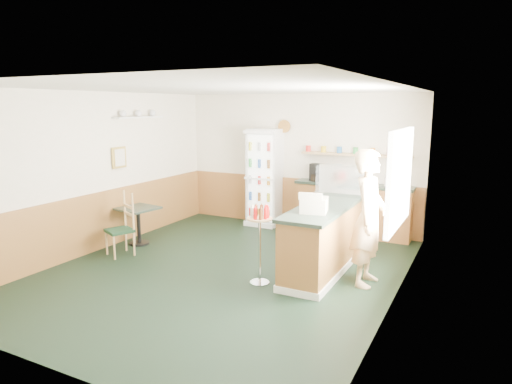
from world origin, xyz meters
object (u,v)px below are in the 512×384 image
Objects in this scene: drinks_fridge at (264,178)px; shopkeeper at (369,218)px; condiment_stand at (260,232)px; cafe_chair at (123,222)px; display_case at (344,180)px; cash_register at (314,205)px; cafe_table at (138,218)px.

shopkeeper is (2.70, -2.26, -0.05)m from drinks_fridge.
condiment_stand is (1.37, -2.94, -0.25)m from drinks_fridge.
shopkeeper is 1.51m from condiment_stand.
drinks_fridge reaches higher than cafe_chair.
drinks_fridge reaches higher than display_case.
drinks_fridge reaches higher than cash_register.
cafe_table is at bearing 166.43° from condiment_stand.
display_case is at bearing 31.35° from shopkeeper.
cafe_chair reaches higher than cafe_table.
drinks_fridge is at bearing 151.18° from display_case.
drinks_fridge reaches higher than cafe_table.
cash_register is at bearing 33.13° from condiment_stand.
display_case is 1.20× the size of cafe_table.
shopkeeper is 1.71× the size of condiment_stand.
display_case is 2.29× the size of cash_register.
drinks_fridge is 3.11m from cafe_chair.
display_case reaches higher than cash_register.
shopkeeper is at bearing 26.79° from condiment_stand.
condiment_stand is at bearing -158.95° from cash_register.
shopkeeper is at bearing 8.26° from cash_register.
drinks_fridge is 1.81× the size of condiment_stand.
drinks_fridge is 1.89× the size of cafe_chair.
cash_register is 0.33× the size of condiment_stand.
cafe_chair is (-3.26, -0.28, -0.56)m from cash_register.
cash_register reaches higher than cafe_chair.
display_case is at bearing 77.92° from cash_register.
cafe_table is at bearing 163.68° from cash_register.
drinks_fridge is at bearing 116.39° from cash_register.
drinks_fridge is 2.35× the size of display_case.
drinks_fridge is 1.06× the size of shopkeeper.
condiment_stand reaches higher than cafe_chair.
cafe_chair is (-3.26, -1.70, -0.70)m from display_case.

